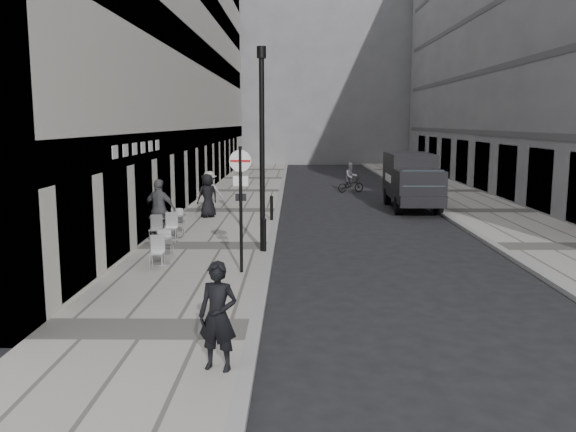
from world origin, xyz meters
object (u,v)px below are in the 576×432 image
cyclist (351,181)px  sign_post (241,192)px  panel_van (411,178)px  lamppost (262,140)px  walking_man (218,316)px

cyclist → sign_post: bearing=-123.7°
panel_van → cyclist: panel_van is taller
sign_post → lamppost: 2.90m
sign_post → panel_van: sign_post is taller
lamppost → cyclist: 16.95m
walking_man → panel_van: panel_van is taller
lamppost → panel_van: lamppost is taller
walking_man → sign_post: (-0.18, 6.13, 1.20)m
walking_man → sign_post: 6.24m
walking_man → lamppost: 9.05m
sign_post → lamppost: bearing=84.3°
panel_van → cyclist: 6.87m
cyclist → panel_van: bearing=-92.2°
walking_man → lamppost: lamppost is taller
walking_man → sign_post: bearing=106.9°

